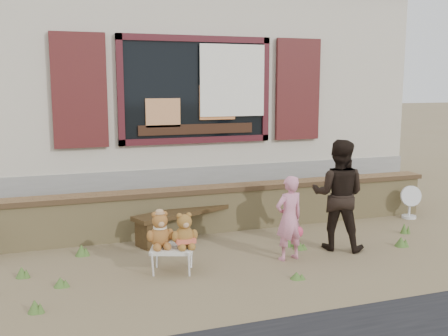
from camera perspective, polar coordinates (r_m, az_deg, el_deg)
name	(u,v)px	position (r m, az deg, el deg)	size (l,w,h in m)	color
ground	(239,250)	(6.94, 1.65, -8.94)	(80.00, 80.00, 0.00)	brown
shopfront	(162,91)	(10.90, -6.82, 8.34)	(8.04, 5.13, 4.00)	gray
brick_wall	(215,208)	(7.75, -0.98, -4.36)	(7.10, 0.36, 0.67)	tan
bench	(187,217)	(7.41, -4.08, -5.34)	(1.63, 0.92, 0.41)	#2F2110
folding_chair	(172,249)	(6.14, -5.64, -8.81)	(0.60, 0.56, 0.30)	beige
teddy_bear_left	(160,229)	(6.08, -7.00, -6.60)	(0.32, 0.27, 0.43)	brown
teddy_bear_right	(184,230)	(6.06, -4.35, -6.70)	(0.30, 0.26, 0.42)	brown
child	(289,218)	(6.50, 7.09, -5.43)	(0.38, 0.25, 1.05)	pink
adult	(338,195)	(6.99, 12.35, -2.87)	(0.70, 0.55, 1.45)	black
fan_right	(410,202)	(8.97, 19.56, -3.48)	(0.35, 0.23, 0.54)	silver
grass_tufts	(199,259)	(6.43, -2.79, -9.88)	(5.64, 1.78, 0.15)	#436428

